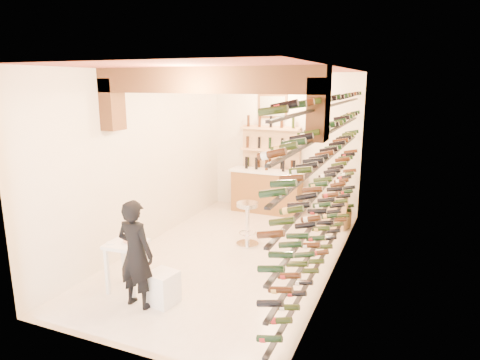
% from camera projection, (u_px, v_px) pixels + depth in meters
% --- Properties ---
extents(ground, '(6.00, 6.00, 0.00)m').
position_uv_depth(ground, '(234.00, 255.00, 7.47)').
color(ground, beige).
rests_on(ground, ground).
extents(room_shell, '(3.52, 6.02, 3.21)m').
position_uv_depth(room_shell, '(227.00, 130.00, 6.73)').
color(room_shell, silver).
rests_on(room_shell, ground).
extents(wine_rack, '(0.32, 5.70, 2.56)m').
position_uv_depth(wine_rack, '(323.00, 177.00, 6.54)').
color(wine_rack, black).
rests_on(wine_rack, ground).
extents(back_counter, '(1.70, 0.62, 1.29)m').
position_uv_depth(back_counter, '(267.00, 190.00, 9.84)').
color(back_counter, brown).
rests_on(back_counter, ground).
extents(back_shelving, '(1.40, 0.31, 2.73)m').
position_uv_depth(back_shelving, '(271.00, 161.00, 9.91)').
color(back_shelving, tan).
rests_on(back_shelving, ground).
extents(tasting_table, '(0.55, 0.55, 0.90)m').
position_uv_depth(tasting_table, '(127.00, 251.00, 6.08)').
color(tasting_table, white).
rests_on(tasting_table, ground).
extents(white_stool, '(0.42, 0.42, 0.46)m').
position_uv_depth(white_stool, '(163.00, 288.00, 5.78)').
color(white_stool, white).
rests_on(white_stool, ground).
extents(person, '(0.58, 0.41, 1.50)m').
position_uv_depth(person, '(136.00, 254.00, 5.61)').
color(person, black).
rests_on(person, ground).
extents(chrome_barstool, '(0.43, 0.43, 0.83)m').
position_uv_depth(chrome_barstool, '(247.00, 221.00, 7.81)').
color(chrome_barstool, silver).
rests_on(chrome_barstool, ground).
extents(crate_lower, '(0.64, 0.53, 0.34)m').
position_uv_depth(crate_lower, '(335.00, 219.00, 8.89)').
color(crate_lower, '#DEAF79').
rests_on(crate_lower, ground).
extents(crate_upper, '(0.48, 0.34, 0.28)m').
position_uv_depth(crate_upper, '(336.00, 205.00, 8.82)').
color(crate_upper, '#DEAF79').
rests_on(crate_upper, crate_lower).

